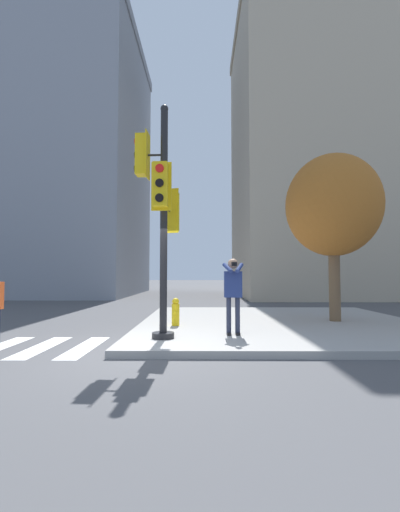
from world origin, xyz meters
TOP-DOWN VIEW (x-y plane):
  - ground_plane at (0.00, 0.00)m, footprint 160.00×160.00m
  - sidewalk_corner at (3.50, 3.50)m, footprint 8.00×8.00m
  - traffic_signal_pole at (0.32, 0.72)m, footprint 0.95×1.30m
  - person_photographer at (1.94, 1.16)m, footprint 0.50×0.53m
  - street_tree at (5.12, 3.43)m, footprint 2.76×2.76m
  - fire_hydrant at (0.52, 2.50)m, footprint 0.20×0.26m
  - building_left at (-12.36, 19.18)m, footprint 17.45×12.58m
  - building_right at (12.00, 17.62)m, footprint 16.52×11.70m

SIDE VIEW (x-z plane):
  - ground_plane at x=0.00m, z-range 0.00..0.00m
  - sidewalk_corner at x=3.50m, z-range 0.00..0.15m
  - fire_hydrant at x=0.52m, z-range 0.15..0.88m
  - person_photographer at x=1.94m, z-range 0.33..2.06m
  - traffic_signal_pole at x=0.32m, z-range 0.48..5.59m
  - street_tree at x=5.12m, z-range 1.08..6.01m
  - building_left at x=-12.36m, z-range 0.01..19.90m
  - building_right at x=12.00m, z-range 0.01..20.29m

